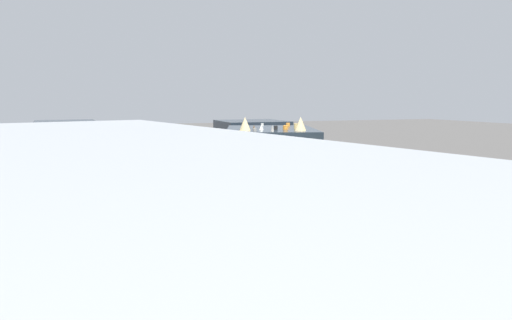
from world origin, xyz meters
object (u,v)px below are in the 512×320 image
at_px(art_car_decorated, 271,168).
at_px(parked_sedan_near_right, 253,148).
at_px(parked_sedan_row_back_center, 114,231).
at_px(parked_sedan_behind_right, 67,144).

distance_m(art_car_decorated, parked_sedan_near_right, 3.55).
relative_size(art_car_decorated, parked_sedan_row_back_center, 1.05).
bearing_deg(art_car_decorated, parked_sedan_behind_right, -129.94).
distance_m(art_car_decorated, parked_sedan_row_back_center, 4.27).
bearing_deg(parked_sedan_behind_right, parked_sedan_near_right, 55.15).
height_order(art_car_decorated, parked_sedan_row_back_center, art_car_decorated).
bearing_deg(parked_sedan_near_right, parked_sedan_behind_right, -120.32).
xyz_separation_m(art_car_decorated, parked_sedan_near_right, (3.44, -0.87, -0.02)).
distance_m(parked_sedan_near_right, parked_sedan_row_back_center, 7.58).
bearing_deg(parked_sedan_row_back_center, art_car_decorated, -32.84).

